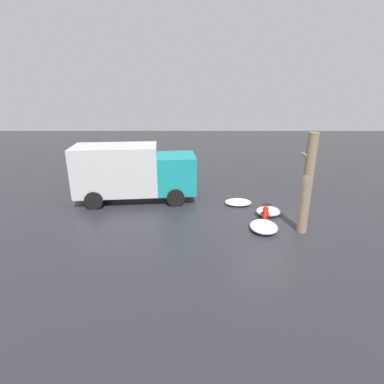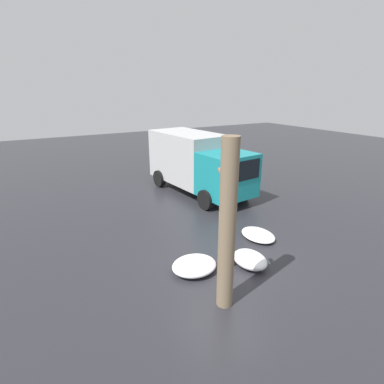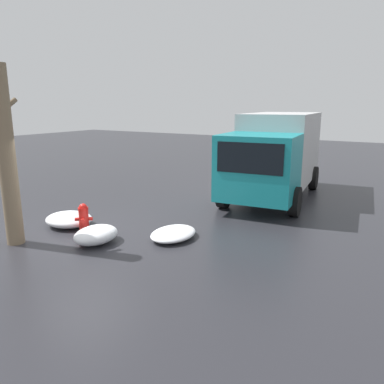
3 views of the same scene
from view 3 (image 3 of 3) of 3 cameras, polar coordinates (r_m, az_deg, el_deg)
ground_plane at (r=10.17m, az=-16.02°, el=-6.10°), size 60.00×60.00×0.00m
fire_hydrant at (r=10.04m, az=-16.18°, el=-3.87°), size 0.38×0.41×0.81m
tree_trunk at (r=9.62m, az=-26.40°, el=4.78°), size 0.61×0.40×4.16m
delivery_truck at (r=13.66m, az=12.63°, el=5.85°), size 6.43×3.03×2.96m
snow_pile_by_hydrant at (r=10.88m, az=-18.22°, el=-3.97°), size 1.15×1.34×0.37m
snow_pile_curbside at (r=9.37m, az=-14.41°, el=-6.33°), size 1.16×0.90×0.41m
snow_pile_by_tree at (r=9.42m, az=-2.86°, el=-6.33°), size 1.36×1.01×0.25m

